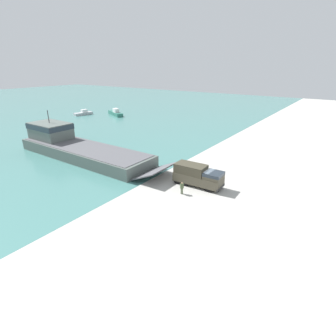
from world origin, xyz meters
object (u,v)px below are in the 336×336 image
Objects in this scene: military_truck at (198,175)px; soldier_on_ramp at (182,187)px; landing_craft at (74,145)px; moored_boat_c at (83,113)px; moored_boat_b at (115,113)px.

soldier_on_ramp is (-3.39, 0.44, -0.58)m from military_truck.
landing_craft reaches higher than soldier_on_ramp.
moored_boat_c reaches higher than soldier_on_ramp.
landing_craft is 43.66m from moored_boat_c.
landing_craft is at bearing 149.59° from moored_boat_c.
moored_boat_b reaches higher than moored_boat_c.
soldier_on_ramp is 0.25× the size of moored_boat_c.
landing_craft reaches higher than military_truck.
soldier_on_ramp is 65.55m from moored_boat_c.
landing_craft reaches higher than moored_boat_c.
moored_boat_c is at bearing 152.86° from military_truck.
moored_boat_b is (32.43, 49.30, -0.78)m from military_truck.
moored_boat_b reaches higher than soldier_on_ramp.
soldier_on_ramp is 0.18× the size of moored_boat_b.
moored_boat_c is at bearing 145.33° from moored_boat_b.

